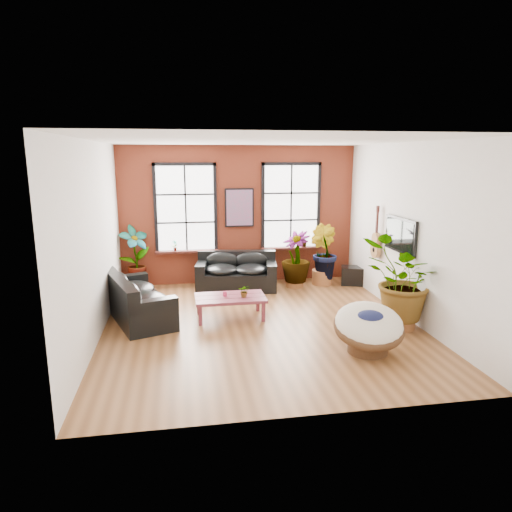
{
  "coord_description": "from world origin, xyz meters",
  "views": [
    {
      "loc": [
        -1.47,
        -8.29,
        3.22
      ],
      "look_at": [
        0.0,
        0.6,
        1.25
      ],
      "focal_mm": 32.0,
      "sensor_mm": 36.0,
      "label": 1
    }
  ],
  "objects_px": {
    "sofa_back": "(237,272)",
    "papasan_chair": "(369,327)",
    "sofa_left": "(135,299)",
    "coffee_table": "(230,299)"
  },
  "relations": [
    {
      "from": "sofa_left",
      "to": "papasan_chair",
      "type": "distance_m",
      "value": 4.61
    },
    {
      "from": "sofa_left",
      "to": "papasan_chair",
      "type": "relative_size",
      "value": 1.75
    },
    {
      "from": "sofa_back",
      "to": "sofa_left",
      "type": "height_order",
      "value": "sofa_back"
    },
    {
      "from": "sofa_left",
      "to": "coffee_table",
      "type": "height_order",
      "value": "sofa_left"
    },
    {
      "from": "sofa_back",
      "to": "papasan_chair",
      "type": "bearing_deg",
      "value": -58.99
    },
    {
      "from": "coffee_table",
      "to": "papasan_chair",
      "type": "height_order",
      "value": "papasan_chair"
    },
    {
      "from": "sofa_left",
      "to": "sofa_back",
      "type": "bearing_deg",
      "value": -70.65
    },
    {
      "from": "papasan_chair",
      "to": "sofa_left",
      "type": "bearing_deg",
      "value": 161.4
    },
    {
      "from": "coffee_table",
      "to": "papasan_chair",
      "type": "xyz_separation_m",
      "value": [
        2.1,
        -2.04,
        0.05
      ]
    },
    {
      "from": "sofa_back",
      "to": "papasan_chair",
      "type": "relative_size",
      "value": 1.5
    }
  ]
}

